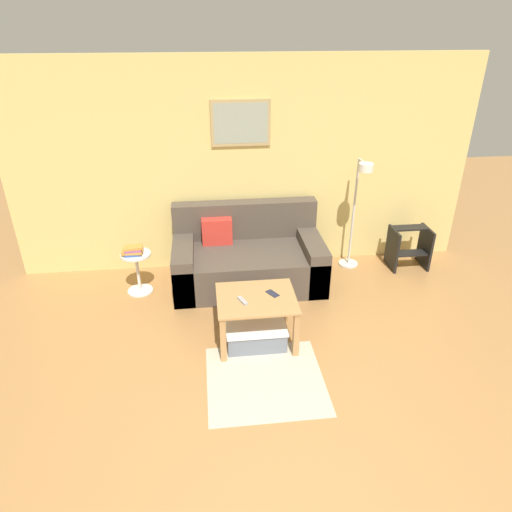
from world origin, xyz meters
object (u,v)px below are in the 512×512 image
Objects in this scene: floor_lamp at (358,204)px; book_stack at (133,250)px; remote_control at (243,301)px; step_stool at (409,246)px; side_table at (137,269)px; cell_phone at (272,293)px; couch at (247,259)px; coffee_table at (256,307)px; storage_bin at (255,332)px.

floor_lamp is 5.83× the size of book_stack.
remote_control is 0.28× the size of step_stool.
side_table is 1.60m from remote_control.
floor_lamp is 10.17× the size of cell_phone.
coffee_table is (-0.03, -1.17, 0.09)m from couch.
step_stool is (2.13, 1.33, 0.17)m from storage_bin.
couch is at bearing 87.92° from storage_bin.
cell_phone is at bearing -134.32° from floor_lamp.
remote_control reaches higher than cell_phone.
storage_bin is 1.12× the size of step_stool.
coffee_table is 0.53× the size of floor_lamp.
book_stack is at bearing 112.56° from remote_control.
remote_control is at bearing -170.99° from storage_bin.
coffee_table is 5.08× the size of remote_control.
book_stack reaches higher than cell_phone.
side_table is 0.25m from book_stack.
step_stool reaches higher than cell_phone.
coffee_table is at bearing -40.31° from side_table.
cell_phone reaches higher than storage_bin.
book_stack is 1.63× the size of remote_control.
cell_phone is at bearing 25.27° from storage_bin.
couch reaches higher than coffee_table.
storage_bin is at bearing -110.13° from coffee_table.
cell_phone is at bearing -35.71° from side_table.
coffee_table is 3.12× the size of book_stack.
remote_control is at bearing -138.35° from floor_lamp.
couch is 1.24× the size of floor_lamp.
cell_phone is at bearing -35.03° from book_stack.
floor_lamp is 9.50× the size of remote_control.
coffee_table is 1.29× the size of storage_bin.
floor_lamp reaches higher than side_table.
step_stool is (0.73, -0.01, -0.61)m from floor_lamp.
floor_lamp reaches higher than step_stool.
floor_lamp is at bearing 5.14° from book_stack.
couch is 2.09m from step_stool.
floor_lamp is 0.95m from step_stool.
couch reaches higher than book_stack.
floor_lamp is 2.07m from remote_control.
floor_lamp is at bearing 43.67° from storage_bin.
couch is at bearing 65.35° from cell_phone.
remote_control is 0.32m from cell_phone.
couch is 3.34× the size of step_stool.
step_stool is at bearing -0.67° from floor_lamp.
remote_control is (1.14, -1.11, -0.04)m from book_stack.
floor_lamp reaches higher than storage_bin.
couch reaches higher than step_stool.
cell_phone is (0.16, 0.05, 0.11)m from coffee_table.
cell_phone reaches higher than side_table.
cell_phone is at bearing -147.54° from step_stool.
floor_lamp reaches higher than cell_phone.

